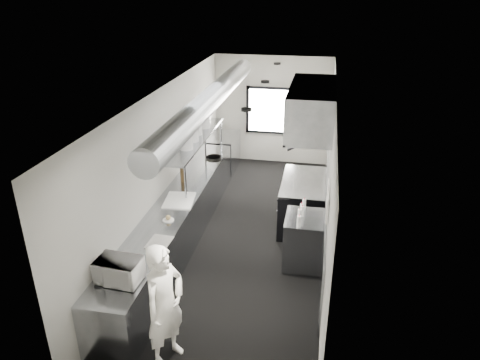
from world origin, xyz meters
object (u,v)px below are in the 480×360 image
at_px(squeeze_bottle_b, 300,215).
at_px(squeeze_bottle_c, 302,211).
at_px(microwave, 119,270).
at_px(knife_block, 183,174).
at_px(pass_shelf, 196,140).
at_px(range, 302,202).
at_px(deli_tub_a, 108,274).
at_px(plate_stack_a, 186,141).
at_px(bottle_station, 304,241).
at_px(small_plate, 168,220).
at_px(plate_stack_c, 197,128).
at_px(squeeze_bottle_a, 299,221).
at_px(cutting_board, 179,200).
at_px(prep_counter, 178,222).
at_px(exhaust_hood, 312,108).
at_px(far_work_table, 223,152).
at_px(plate_stack_b, 192,133).
at_px(squeeze_bottle_e, 304,204).
at_px(deli_tub_b, 122,261).
at_px(squeeze_bottle_d, 302,208).
at_px(plate_stack_d, 204,118).

bearing_deg(squeeze_bottle_b, squeeze_bottle_c, 76.43).
xyz_separation_m(microwave, knife_block, (-0.15, 3.26, -0.04)).
relative_size(pass_shelf, microwave, 5.63).
bearing_deg(squeeze_bottle_c, range, 92.36).
bearing_deg(microwave, range, 62.16).
bearing_deg(deli_tub_a, plate_stack_a, 87.43).
bearing_deg(bottle_station, small_plate, -166.53).
xyz_separation_m(bottle_station, plate_stack_c, (-2.38, 1.93, 1.27)).
distance_m(range, squeeze_bottle_a, 1.81).
bearing_deg(cutting_board, knife_block, 102.66).
xyz_separation_m(prep_counter, plate_stack_a, (-0.04, 0.85, 1.27)).
bearing_deg(exhaust_hood, far_work_table, 131.94).
xyz_separation_m(range, deli_tub_a, (-2.37, -3.53, 0.48)).
distance_m(squeeze_bottle_a, squeeze_bottle_b, 0.23).
bearing_deg(exhaust_hood, plate_stack_b, 177.04).
height_order(microwave, small_plate, microwave).
xyz_separation_m(small_plate, cutting_board, (-0.05, 0.72, 0.00)).
bearing_deg(bottle_station, prep_counter, 175.03).
distance_m(exhaust_hood, squeeze_bottle_a, 2.22).
height_order(cutting_board, plate_stack_a, plate_stack_a).
relative_size(microwave, squeeze_bottle_c, 2.88).
xyz_separation_m(knife_block, squeeze_bottle_e, (2.41, -0.79, -0.03)).
height_order(bottle_station, squeeze_bottle_c, squeeze_bottle_c).
distance_m(deli_tub_b, squeeze_bottle_a, 2.77).
bearing_deg(deli_tub_a, far_work_table, 88.26).
bearing_deg(plate_stack_b, squeeze_bottle_a, -39.13).
bearing_deg(knife_block, plate_stack_c, 63.56).
xyz_separation_m(prep_counter, bottle_station, (2.30, -0.20, 0.00)).
relative_size(far_work_table, knife_block, 4.93).
xyz_separation_m(far_work_table, microwave, (0.01, -6.08, 0.61)).
distance_m(plate_stack_b, squeeze_bottle_d, 2.77).
bearing_deg(plate_stack_a, bottle_station, -24.14).
relative_size(bottle_station, plate_stack_d, 2.20).
distance_m(prep_counter, bottle_station, 2.31).
height_order(knife_block, squeeze_bottle_c, knife_block).
bearing_deg(deli_tub_b, bottle_station, 37.03).
distance_m(squeeze_bottle_a, squeeze_bottle_d, 0.49).
distance_m(exhaust_hood, deli_tub_b, 4.25).
distance_m(prep_counter, plate_stack_d, 2.59).
distance_m(range, bottle_station, 1.40).
bearing_deg(small_plate, squeeze_bottle_b, 11.31).
distance_m(cutting_board, plate_stack_d, 2.39).
xyz_separation_m(bottle_station, plate_stack_b, (-2.36, 1.52, 1.29)).
height_order(deli_tub_a, plate_stack_c, plate_stack_c).
height_order(bottle_station, squeeze_bottle_b, squeeze_bottle_b).
bearing_deg(squeeze_bottle_a, range, 90.83).
xyz_separation_m(prep_counter, squeeze_bottle_c, (2.24, -0.16, 0.54)).
distance_m(exhaust_hood, squeeze_bottle_c, 1.95).
bearing_deg(far_work_table, squeeze_bottle_d, -59.27).
bearing_deg(squeeze_bottle_c, plate_stack_a, 156.07).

